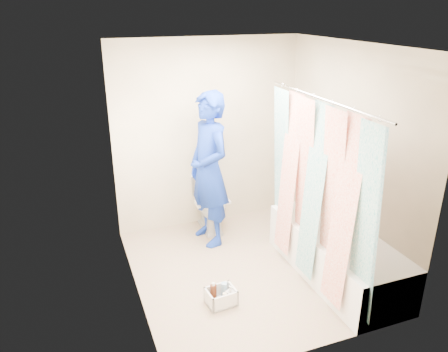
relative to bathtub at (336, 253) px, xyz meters
name	(u,v)px	position (x,y,z in m)	size (l,w,h in m)	color
floor	(247,270)	(-0.85, 0.43, -0.27)	(2.60, 2.60, 0.00)	gray
ceiling	(252,45)	(-0.85, 0.43, 2.13)	(2.40, 2.60, 0.02)	silver
wall_back	(208,135)	(-0.85, 1.73, 0.93)	(2.40, 0.02, 2.40)	beige
wall_front	(319,226)	(-0.85, -0.88, 0.93)	(2.40, 0.02, 2.40)	beige
wall_left	(130,185)	(-2.05, 0.43, 0.93)	(0.02, 2.60, 2.40)	beige
wall_right	(349,155)	(0.35, 0.43, 0.93)	(0.02, 2.60, 2.40)	beige
bathtub	(336,253)	(0.00, 0.00, 0.00)	(0.70, 1.75, 0.50)	white
curtain_rod	(323,99)	(-0.33, 0.00, 1.68)	(0.02, 0.02, 1.90)	silver
shower_curtain	(315,193)	(-0.33, 0.00, 0.75)	(0.06, 1.75, 1.80)	white
toilet	(210,203)	(-0.90, 1.51, 0.09)	(0.40, 0.69, 0.71)	white
tank_lid	(213,202)	(-0.91, 1.39, 0.15)	(0.43, 0.19, 0.03)	silver
tank_internals	(203,173)	(-0.94, 1.70, 0.43)	(0.17, 0.06, 0.23)	black
plumber	(209,170)	(-1.02, 1.20, 0.66)	(0.68, 0.45, 1.86)	navy
cleaning_caddy	(222,297)	(-1.32, -0.03, -0.19)	(0.29, 0.24, 0.21)	white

